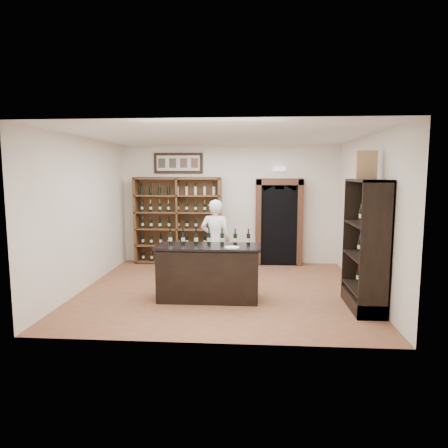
{
  "coord_description": "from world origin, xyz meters",
  "views": [
    {
      "loc": [
        0.59,
        -7.65,
        2.3
      ],
      "look_at": [
        0.02,
        0.3,
        1.28
      ],
      "focal_mm": 32.0,
      "sensor_mm": 36.0,
      "label": 1
    }
  ],
  "objects_px": {
    "counter_bottle_0": "(170,238)",
    "wine_crate": "(366,165)",
    "shopkeeper": "(215,240)",
    "side_cabinet": "(367,265)",
    "wine_shelf": "(178,220)",
    "tasting_counter": "(208,273)"
  },
  "relations": [
    {
      "from": "tasting_counter",
      "to": "side_cabinet",
      "type": "relative_size",
      "value": 0.85
    },
    {
      "from": "shopkeeper",
      "to": "counter_bottle_0",
      "type": "bearing_deg",
      "value": 63.96
    },
    {
      "from": "wine_crate",
      "to": "shopkeeper",
      "type": "bearing_deg",
      "value": 151.05
    },
    {
      "from": "tasting_counter",
      "to": "side_cabinet",
      "type": "height_order",
      "value": "side_cabinet"
    },
    {
      "from": "counter_bottle_0",
      "to": "side_cabinet",
      "type": "height_order",
      "value": "side_cabinet"
    },
    {
      "from": "wine_shelf",
      "to": "counter_bottle_0",
      "type": "xyz_separation_m",
      "value": [
        0.38,
        -2.81,
        0.01
      ]
    },
    {
      "from": "shopkeeper",
      "to": "wine_shelf",
      "type": "bearing_deg",
      "value": -51.48
    },
    {
      "from": "tasting_counter",
      "to": "wine_crate",
      "type": "relative_size",
      "value": 3.99
    },
    {
      "from": "shopkeeper",
      "to": "tasting_counter",
      "type": "bearing_deg",
      "value": 92.94
    },
    {
      "from": "wine_shelf",
      "to": "shopkeeper",
      "type": "bearing_deg",
      "value": -54.13
    },
    {
      "from": "counter_bottle_0",
      "to": "wine_crate",
      "type": "relative_size",
      "value": 0.64
    },
    {
      "from": "wine_shelf",
      "to": "wine_crate",
      "type": "distance_m",
      "value": 5.09
    },
    {
      "from": "side_cabinet",
      "to": "counter_bottle_0",
      "type": "bearing_deg",
      "value": 173.06
    },
    {
      "from": "counter_bottle_0",
      "to": "wine_crate",
      "type": "height_order",
      "value": "wine_crate"
    },
    {
      "from": "counter_bottle_0",
      "to": "wine_crate",
      "type": "bearing_deg",
      "value": -5.56
    },
    {
      "from": "counter_bottle_0",
      "to": "wine_crate",
      "type": "distance_m",
      "value": 3.66
    },
    {
      "from": "wine_shelf",
      "to": "wine_crate",
      "type": "bearing_deg",
      "value": -39.83
    },
    {
      "from": "tasting_counter",
      "to": "shopkeeper",
      "type": "distance_m",
      "value": 1.47
    },
    {
      "from": "wine_shelf",
      "to": "tasting_counter",
      "type": "bearing_deg",
      "value": -69.44
    },
    {
      "from": "shopkeeper",
      "to": "wine_crate",
      "type": "relative_size",
      "value": 3.69
    },
    {
      "from": "shopkeeper",
      "to": "side_cabinet",
      "type": "bearing_deg",
      "value": 150.42
    },
    {
      "from": "wine_shelf",
      "to": "side_cabinet",
      "type": "bearing_deg",
      "value": -40.21
    }
  ]
}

